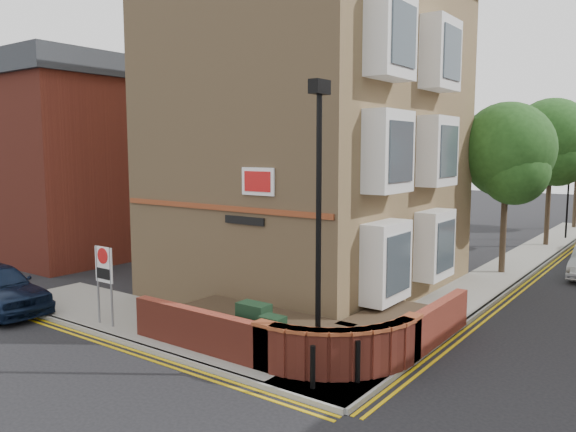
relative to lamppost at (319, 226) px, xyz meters
The scene contains 19 objects.
ground 3.90m from the lamppost, 143.13° to the right, with size 120.00×120.00×0.00m, color black.
pavement_corner 6.07m from the lamppost, behind, with size 13.00×3.00×0.12m, color gray.
pavement_main 15.17m from the lamppost, 88.45° to the left, with size 2.00×32.00×0.12m, color gray.
kerb_side 6.18m from the lamppost, 166.76° to the right, with size 13.00×0.15×0.12m, color gray.
kerb_main_near 15.22m from the lamppost, 84.60° to the left, with size 0.15×32.00×0.12m, color gray.
yellow_lines_side 6.27m from the lamppost, 164.13° to the right, with size 13.00×0.28×0.01m, color gold.
yellow_lines_main 15.26m from the lamppost, 83.64° to the left, with size 0.28×32.00×0.01m, color gold.
corner_building 8.62m from the lamppost, 123.16° to the left, with size 8.95×10.40×13.60m.
garden_wall 3.93m from the lamppost, 140.91° to the left, with size 6.80×6.00×1.20m, color maroon, non-canonical shape.
lamppost is the anchor object (origin of this frame).
utility_cabinet_large 3.24m from the lamppost, behind, with size 0.80×0.45×1.20m, color black.
utility_cabinet_small 2.90m from the lamppost, 169.70° to the right, with size 0.55×0.40×1.10m, color black.
bollard_near 2.91m from the lamppost, 63.43° to the right, with size 0.11×0.11×0.90m, color black.
bollard_far 2.95m from the lamppost, ahead, with size 0.11×0.11×0.90m, color black.
zone_sign 6.85m from the lamppost, behind, with size 0.72×0.07×2.20m.
side_building 17.98m from the lamppost, 157.72° to the left, with size 6.40×10.40×9.00m.
tree_near 12.92m from the lamppost, 88.22° to the left, with size 3.64×3.65×6.70m.
tree_mid 20.93m from the lamppost, 88.90° to the left, with size 4.03×4.03×7.42m.
traffic_light_assembly 23.82m from the lamppost, 88.07° to the left, with size 0.20×0.16×4.20m.
Camera 1 is at (8.08, -8.77, 4.99)m, focal length 35.00 mm.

